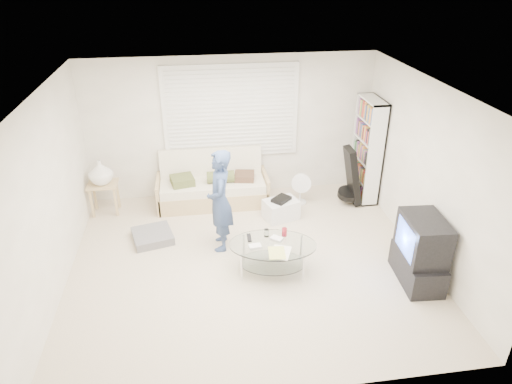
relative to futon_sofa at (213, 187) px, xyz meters
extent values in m
plane|color=#BDAA93|center=(0.39, -1.87, -0.31)|extent=(5.00, 5.00, 0.00)
cube|color=beige|center=(0.39, 0.38, 0.94)|extent=(5.00, 0.02, 2.50)
cube|color=beige|center=(0.39, -4.12, 0.94)|extent=(5.00, 0.02, 2.50)
cube|color=beige|center=(-2.11, -1.87, 0.94)|extent=(0.02, 4.50, 2.50)
cube|color=beige|center=(2.89, -1.87, 0.94)|extent=(0.02, 4.50, 2.50)
cube|color=white|center=(0.39, -1.87, 2.19)|extent=(5.00, 4.50, 0.02)
cube|color=white|center=(0.39, 0.35, 1.24)|extent=(2.32, 0.06, 1.62)
cube|color=black|center=(0.39, 0.34, 1.24)|extent=(2.20, 0.01, 1.50)
cube|color=silver|center=(0.39, 0.31, 1.24)|extent=(2.16, 0.04, 1.50)
cube|color=silver|center=(0.39, 0.33, 1.24)|extent=(2.32, 0.08, 1.62)
cube|color=tan|center=(0.00, -0.04, -0.16)|extent=(1.87, 0.75, 0.30)
cube|color=beige|center=(0.00, -0.06, 0.06)|extent=(1.79, 0.69, 0.15)
cube|color=beige|center=(0.00, 0.26, 0.34)|extent=(1.79, 0.21, 0.57)
cube|color=tan|center=(-0.93, -0.04, -0.05)|extent=(0.06, 0.75, 0.52)
cube|color=tan|center=(0.93, -0.04, -0.05)|extent=(0.06, 0.75, 0.52)
cube|color=#43512B|center=(-0.51, -0.09, 0.20)|extent=(0.44, 0.44, 0.13)
cylinder|color=#43512B|center=(0.14, -0.12, 0.24)|extent=(0.47, 0.21, 0.21)
cube|color=#4B3225|center=(0.56, -0.06, 0.20)|extent=(0.39, 0.39, 0.11)
cube|color=slate|center=(-1.01, -1.07, -0.24)|extent=(0.70, 0.70, 0.13)
cube|color=tan|center=(-1.83, -0.09, 0.23)|extent=(0.49, 0.39, 0.04)
cube|color=tan|center=(-2.03, -0.24, -0.05)|extent=(0.04, 0.04, 0.53)
cube|color=tan|center=(-1.64, -0.24, -0.05)|extent=(0.04, 0.04, 0.53)
cube|color=tan|center=(-2.03, 0.06, -0.05)|extent=(0.04, 0.04, 0.53)
cube|color=tan|center=(-1.64, 0.06, -0.05)|extent=(0.04, 0.04, 0.53)
imported|color=white|center=(-1.83, -0.09, 0.45)|extent=(0.39, 0.39, 0.41)
cube|color=white|center=(2.72, -0.16, 0.60)|extent=(0.29, 0.77, 1.82)
cube|color=black|center=(2.40, -0.40, 0.23)|extent=(0.32, 0.37, 1.04)
cylinder|color=black|center=(2.36, -0.40, -0.11)|extent=(0.37, 0.39, 0.17)
cylinder|color=white|center=(1.52, -0.25, -0.29)|extent=(0.24, 0.24, 0.03)
cylinder|color=white|center=(1.52, -0.25, -0.15)|extent=(0.03, 0.03, 0.30)
cylinder|color=white|center=(1.52, -0.25, 0.10)|extent=(0.36, 0.20, 0.35)
cylinder|color=white|center=(1.52, -0.25, 0.10)|extent=(0.10, 0.08, 0.09)
cube|color=white|center=(1.09, -0.71, -0.15)|extent=(0.63, 0.53, 0.33)
cube|color=black|center=(1.09, -0.71, 0.05)|extent=(0.37, 0.37, 0.05)
cube|color=black|center=(2.59, -2.59, -0.11)|extent=(0.53, 0.91, 0.39)
cube|color=black|center=(2.59, -2.59, 0.36)|extent=(0.54, 0.76, 0.57)
cube|color=#496FE7|center=(2.36, -2.58, 0.36)|extent=(0.06, 0.56, 0.43)
ellipsoid|color=silver|center=(0.69, -2.11, 0.13)|extent=(1.31, 0.96, 0.02)
ellipsoid|color=silver|center=(0.69, -2.11, -0.18)|extent=(1.00, 0.73, 0.01)
cylinder|color=silver|center=(0.25, -2.28, -0.10)|extent=(0.03, 0.03, 0.42)
cylinder|color=silver|center=(1.06, -2.42, -0.10)|extent=(0.03, 0.03, 0.42)
cylinder|color=silver|center=(0.33, -1.81, -0.10)|extent=(0.03, 0.03, 0.42)
cylinder|color=silver|center=(1.14, -1.95, -0.10)|extent=(0.03, 0.03, 0.42)
cube|color=white|center=(0.44, -2.16, 0.15)|extent=(0.17, 0.12, 0.04)
cube|color=white|center=(0.77, -2.02, 0.15)|extent=(0.19, 0.19, 0.04)
cylinder|color=silver|center=(0.64, -1.91, 0.19)|extent=(0.07, 0.07, 0.11)
cylinder|color=#B92839|center=(0.89, -1.93, 0.20)|extent=(0.07, 0.07, 0.12)
cube|color=black|center=(0.40, -1.93, 0.15)|extent=(0.06, 0.19, 0.02)
cube|color=white|center=(0.77, -2.32, 0.14)|extent=(0.34, 0.39, 0.01)
cube|color=#C9CD63|center=(0.71, -2.34, 0.15)|extent=(0.24, 0.31, 0.01)
imported|color=navy|center=(0.04, -1.40, 0.47)|extent=(0.40, 0.59, 1.56)
camera|label=1|loc=(-0.28, -7.19, 3.63)|focal=32.00mm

